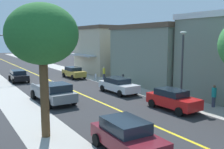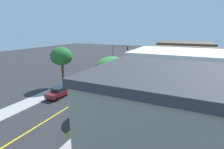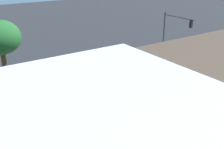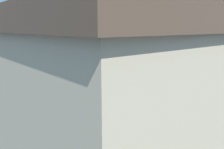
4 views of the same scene
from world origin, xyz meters
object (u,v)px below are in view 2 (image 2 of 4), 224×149
fire_hydrant (147,72)px  white_sedan_left_curb (127,78)px  street_tree_right_corner (112,73)px  traffic_light_mast (118,52)px  parking_meter (140,76)px  street_lamp (129,72)px  grey_pickup_truck (97,75)px  street_tree_left_near (62,57)px  pedestrian_orange_shirt (150,75)px  pedestrian_teal_shirt (130,95)px  pedestrian_yellow_shirt (150,71)px  gold_sedan_left_curb (143,67)px  maroon_sedan_right_curb (59,92)px  black_sedan_right_curb (119,64)px  red_sedan_left_curb (113,90)px  pedestrian_blue_shirt (107,64)px

fire_hydrant → white_sedan_left_curb: 8.60m
street_tree_right_corner → fire_hydrant: street_tree_right_corner is taller
fire_hydrant → traffic_light_mast: (9.72, -4.94, 3.71)m
parking_meter → street_lamp: (-0.37, 8.13, 2.76)m
fire_hydrant → grey_pickup_truck: size_ratio=0.14×
street_tree_left_near → pedestrian_orange_shirt: 17.76m
pedestrian_teal_shirt → pedestrian_yellow_shirt: bearing=169.7°
parking_meter → gold_sedan_left_curb: size_ratio=0.34×
street_tree_left_near → street_tree_right_corner: street_tree_left_near is taller
traffic_light_mast → white_sedan_left_curb: traffic_light_mast is taller
maroon_sedan_right_curb → street_tree_left_near: bearing=-144.7°
street_lamp → black_sedan_right_curb: 20.64m
grey_pickup_truck → pedestrian_orange_shirt: 11.06m
maroon_sedan_right_curb → gold_sedan_left_curb: 23.66m
pedestrian_yellow_shirt → pedestrian_teal_shirt: pedestrian_teal_shirt is taller
street_tree_left_near → white_sedan_left_curb: (-9.58, -7.39, -4.73)m
red_sedan_left_curb → white_sedan_left_curb: 7.22m
red_sedan_left_curb → gold_sedan_left_curb: bearing=178.4°
gold_sedan_left_curb → pedestrian_orange_shirt: pedestrian_orange_shirt is taller
street_tree_right_corner → gold_sedan_left_curb: street_tree_right_corner is taller
fire_hydrant → black_sedan_right_curb: black_sedan_right_curb is taller
parking_meter → pedestrian_orange_shirt: (-1.69, -1.36, 0.02)m
black_sedan_right_curb → pedestrian_yellow_shirt: (-9.67, 4.58, 0.19)m
gold_sedan_left_curb → pedestrian_blue_shirt: bearing=-88.4°
grey_pickup_truck → white_sedan_left_curb: bearing=90.0°
street_lamp → black_sedan_right_curb: street_lamp is taller
gold_sedan_left_curb → pedestrian_teal_shirt: pedestrian_teal_shirt is taller
traffic_light_mast → white_sedan_left_curb: 15.75m
red_sedan_left_curb → gold_sedan_left_curb: (0.08, -18.46, -0.03)m
street_lamp → traffic_light_mast: bearing=-62.3°
street_lamp → gold_sedan_left_curb: bearing=-82.5°
red_sedan_left_curb → black_sedan_right_curb: bearing=-161.8°
gold_sedan_left_curb → street_lamp: bearing=5.6°
maroon_sedan_right_curb → pedestrian_yellow_shirt: pedestrian_yellow_shirt is taller
black_sedan_right_curb → street_lamp: bearing=28.9°
street_lamp → red_sedan_left_curb: street_lamp is taller
grey_pickup_truck → pedestrian_teal_shirt: bearing=49.3°
red_sedan_left_curb → pedestrian_yellow_shirt: pedestrian_yellow_shirt is taller
street_lamp → maroon_sedan_right_curb: size_ratio=1.41×
street_lamp → white_sedan_left_curb: street_lamp is taller
black_sedan_right_curb → pedestrian_yellow_shirt: pedestrian_yellow_shirt is taller
gold_sedan_left_curb → white_sedan_left_curb: bearing=-2.4°
street_tree_right_corner → street_lamp: (0.04, -6.07, -1.25)m
fire_hydrant → street_tree_right_corner: bearing=91.3°
grey_pickup_truck → red_sedan_left_curb: bearing=42.5°
street_tree_right_corner → pedestrian_yellow_shirt: size_ratio=3.97×
fire_hydrant → traffic_light_mast: traffic_light_mast is taller
white_sedan_left_curb → pedestrian_yellow_shirt: bearing=158.5°
red_sedan_left_curb → traffic_light_mast: bearing=-160.7°
traffic_light_mast → maroon_sedan_right_curb: (-0.83, 24.65, -3.30)m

